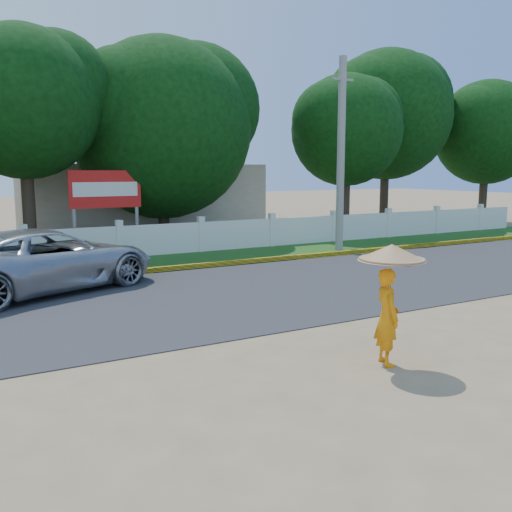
{
  "coord_description": "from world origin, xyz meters",
  "views": [
    {
      "loc": [
        -5.5,
        -7.55,
        2.98
      ],
      "look_at": [
        0.0,
        2.0,
        1.3
      ],
      "focal_mm": 40.0,
      "sensor_mm": 36.0,
      "label": 1
    }
  ],
  "objects": [
    {
      "name": "vehicle",
      "position": [
        -3.11,
        7.0,
        0.78
      ],
      "size": [
        6.16,
        4.5,
        1.56
      ],
      "primitive_type": "imported",
      "rotation": [
        0.0,
        0.0,
        1.96
      ],
      "color": "#A9ACB2",
      "rests_on": "ground"
    },
    {
      "name": "tree_row",
      "position": [
        5.15,
        14.18,
        4.93
      ],
      "size": [
        40.37,
        7.81,
        9.06
      ],
      "color": "#473828",
      "rests_on": "ground"
    },
    {
      "name": "grass_verge",
      "position": [
        0.0,
        9.75,
        0.01
      ],
      "size": [
        60.0,
        3.5,
        0.03
      ],
      "primitive_type": "cube",
      "color": "#2D601E",
      "rests_on": "ground"
    },
    {
      "name": "billboard",
      "position": [
        -0.12,
        12.3,
        2.14
      ],
      "size": [
        2.5,
        0.13,
        2.95
      ],
      "color": "gray",
      "rests_on": "ground"
    },
    {
      "name": "monk_with_parasol",
      "position": [
        0.48,
        -1.22,
        1.22
      ],
      "size": [
        1.03,
        1.03,
        1.87
      ],
      "color": "orange",
      "rests_on": "ground"
    },
    {
      "name": "ground",
      "position": [
        0.0,
        0.0,
        0.0
      ],
      "size": [
        120.0,
        120.0,
        0.0
      ],
      "primitive_type": "plane",
      "color": "#9E8460",
      "rests_on": "ground"
    },
    {
      "name": "road",
      "position": [
        0.0,
        4.5,
        0.01
      ],
      "size": [
        60.0,
        7.0,
        0.02
      ],
      "primitive_type": "cube",
      "color": "#38383A",
      "rests_on": "ground"
    },
    {
      "name": "curb",
      "position": [
        0.0,
        8.05,
        0.08
      ],
      "size": [
        40.0,
        0.18,
        0.16
      ],
      "primitive_type": "cube",
      "color": "yellow",
      "rests_on": "ground"
    },
    {
      "name": "utility_pole",
      "position": [
        7.56,
        9.0,
        3.47
      ],
      "size": [
        0.28,
        0.28,
        6.94
      ],
      "primitive_type": "cylinder",
      "color": "gray",
      "rests_on": "ground"
    },
    {
      "name": "fence",
      "position": [
        0.0,
        11.2,
        0.55
      ],
      "size": [
        40.0,
        0.1,
        1.1
      ],
      "primitive_type": "cube",
      "color": "silver",
      "rests_on": "ground"
    },
    {
      "name": "building_near",
      "position": [
        3.0,
        18.0,
        1.6
      ],
      "size": [
        10.0,
        6.0,
        3.2
      ],
      "primitive_type": "cube",
      "color": "#B7AD99",
      "rests_on": "ground"
    }
  ]
}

